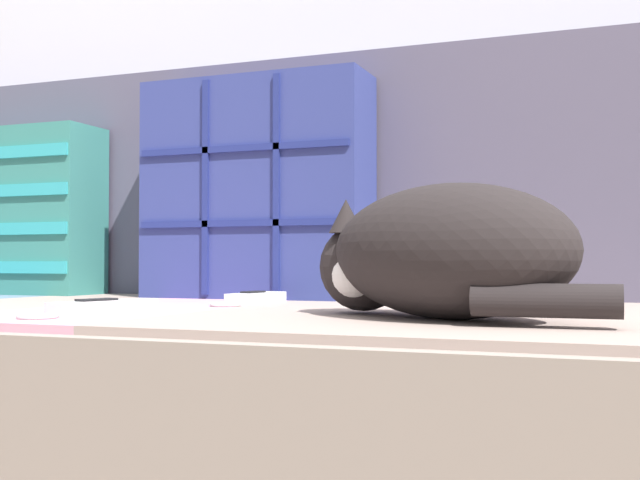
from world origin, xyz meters
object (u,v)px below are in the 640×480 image
Objects in this scene: game_remote_near at (99,308)px; game_remote_far at (254,299)px; couch at (172,425)px; throw_pillow_striped at (12,212)px; throw_pillow_quilted at (256,189)px; sleeping_cat at (434,254)px.

game_remote_far is at bearing 76.42° from game_remote_near.
throw_pillow_striped is (-0.55, 0.24, 0.37)m from couch.
game_remote_near is (0.04, -0.25, 0.20)m from couch.
throw_pillow_quilted is at bearing 81.80° from couch.
couch is 0.33m from game_remote_near.
game_remote_far is at bearing 25.37° from couch.
game_remote_far is (-0.35, 0.22, -0.07)m from sleeping_cat.
game_remote_near reaches higher than couch.
game_remote_far is (0.08, -0.18, -0.20)m from throw_pillow_quilted.
throw_pillow_striped reaches higher than game_remote_far.
sleeping_cat is 0.44m from game_remote_near.
throw_pillow_striped is 1.02× the size of sleeping_cat.
throw_pillow_striped is at bearing 156.51° from couch.
throw_pillow_quilted is 2.10× the size of game_remote_near.
throw_pillow_striped is at bearing 158.35° from sleeping_cat.
throw_pillow_quilted is at bearing 91.07° from game_remote_near.
game_remote_far is (0.67, -0.18, -0.17)m from throw_pillow_striped.
couch is 9.49× the size of game_remote_near.
sleeping_cat is 2.13× the size of game_remote_far.
throw_pillow_quilted reaches higher than game_remote_far.
game_remote_near is 1.12× the size of game_remote_far.
throw_pillow_quilted is 1.08× the size of throw_pillow_striped.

